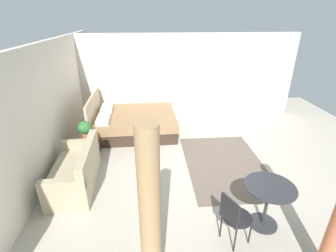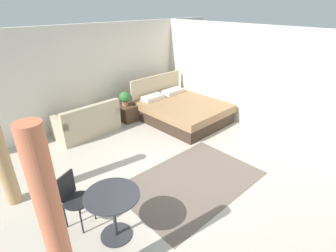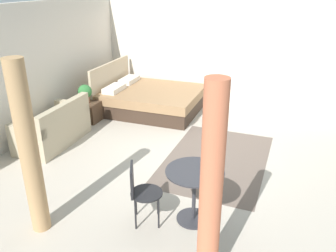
{
  "view_description": "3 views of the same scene",
  "coord_description": "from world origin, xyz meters",
  "px_view_note": "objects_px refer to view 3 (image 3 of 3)",
  "views": [
    {
      "loc": [
        -4.63,
        1.26,
        3.09
      ],
      "look_at": [
        0.33,
        0.85,
        0.81
      ],
      "focal_mm": 26.21,
      "sensor_mm": 36.0,
      "label": 1
    },
    {
      "loc": [
        -3.13,
        -3.02,
        3.08
      ],
      "look_at": [
        0.17,
        0.53,
        0.75
      ],
      "focal_mm": 27.82,
      "sensor_mm": 36.0,
      "label": 2
    },
    {
      "loc": [
        -5.47,
        -1.55,
        2.99
      ],
      "look_at": [
        -0.17,
        0.5,
        0.55
      ],
      "focal_mm": 36.92,
      "sensor_mm": 36.0,
      "label": 3
    }
  ],
  "objects_px": {
    "nightstand": "(91,111)",
    "potted_plant": "(85,92)",
    "cafe_chair_near_window": "(140,189)",
    "bed": "(150,99)",
    "couch": "(54,129)",
    "balcony_table": "(194,186)"
  },
  "relations": [
    {
      "from": "potted_plant",
      "to": "cafe_chair_near_window",
      "type": "distance_m",
      "value": 3.79
    },
    {
      "from": "bed",
      "to": "couch",
      "type": "xyz_separation_m",
      "value": [
        -2.37,
        0.97,
        0.01
      ]
    },
    {
      "from": "couch",
      "to": "potted_plant",
      "type": "bearing_deg",
      "value": 2.35
    },
    {
      "from": "bed",
      "to": "couch",
      "type": "relative_size",
      "value": 1.48
    },
    {
      "from": "bed",
      "to": "nightstand",
      "type": "height_order",
      "value": "bed"
    },
    {
      "from": "bed",
      "to": "cafe_chair_near_window",
      "type": "distance_m",
      "value": 4.24
    },
    {
      "from": "bed",
      "to": "nightstand",
      "type": "relative_size",
      "value": 4.33
    },
    {
      "from": "nightstand",
      "to": "potted_plant",
      "type": "height_order",
      "value": "potted_plant"
    },
    {
      "from": "balcony_table",
      "to": "cafe_chair_near_window",
      "type": "bearing_deg",
      "value": 114.88
    },
    {
      "from": "bed",
      "to": "potted_plant",
      "type": "height_order",
      "value": "bed"
    },
    {
      "from": "bed",
      "to": "couch",
      "type": "distance_m",
      "value": 2.56
    },
    {
      "from": "potted_plant",
      "to": "cafe_chair_near_window",
      "type": "relative_size",
      "value": 0.48
    },
    {
      "from": "couch",
      "to": "bed",
      "type": "bearing_deg",
      "value": -22.27
    },
    {
      "from": "couch",
      "to": "cafe_chair_near_window",
      "type": "relative_size",
      "value": 1.84
    },
    {
      "from": "balcony_table",
      "to": "nightstand",
      "type": "bearing_deg",
      "value": 51.82
    },
    {
      "from": "potted_plant",
      "to": "bed",
      "type": "bearing_deg",
      "value": -40.69
    },
    {
      "from": "nightstand",
      "to": "cafe_chair_near_window",
      "type": "height_order",
      "value": "cafe_chair_near_window"
    },
    {
      "from": "bed",
      "to": "nightstand",
      "type": "distance_m",
      "value": 1.47
    },
    {
      "from": "cafe_chair_near_window",
      "to": "nightstand",
      "type": "bearing_deg",
      "value": 42.43
    },
    {
      "from": "nightstand",
      "to": "balcony_table",
      "type": "xyz_separation_m",
      "value": [
        -2.54,
        -3.23,
        0.3
      ]
    },
    {
      "from": "potted_plant",
      "to": "balcony_table",
      "type": "distance_m",
      "value": 4.07
    },
    {
      "from": "potted_plant",
      "to": "couch",
      "type": "bearing_deg",
      "value": -177.65
    }
  ]
}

